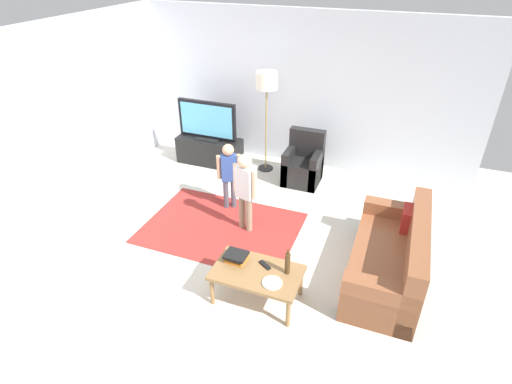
{
  "coord_description": "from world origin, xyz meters",
  "views": [
    {
      "loc": [
        1.71,
        -3.86,
        3.54
      ],
      "look_at": [
        0.0,
        0.6,
        0.65
      ],
      "focal_mm": 28.67,
      "sensor_mm": 36.0,
      "label": 1
    }
  ],
  "objects": [
    {
      "name": "plate",
      "position": [
        0.71,
        -0.76,
        0.43
      ],
      "size": [
        0.22,
        0.22,
        0.02
      ],
      "color": "white",
      "rests_on": "coffee_table"
    },
    {
      "name": "wall_back",
      "position": [
        0.0,
        3.0,
        1.35
      ],
      "size": [
        6.0,
        0.12,
        2.7
      ],
      "primitive_type": "cube",
      "color": "silver",
      "rests_on": "ground"
    },
    {
      "name": "tv_stand",
      "position": [
        -1.58,
        2.3,
        0.24
      ],
      "size": [
        1.2,
        0.44,
        0.5
      ],
      "color": "black",
      "rests_on": "ground"
    },
    {
      "name": "coffee_table",
      "position": [
        0.49,
        -0.64,
        0.37
      ],
      "size": [
        1.0,
        0.6,
        0.42
      ],
      "color": "olive",
      "rests_on": "ground"
    },
    {
      "name": "child_center",
      "position": [
        -0.16,
        0.59,
        0.72
      ],
      "size": [
        0.39,
        0.21,
        1.2
      ],
      "color": "gray",
      "rests_on": "ground"
    },
    {
      "name": "couch",
      "position": [
        1.9,
        0.26,
        0.29
      ],
      "size": [
        0.8,
        1.8,
        0.86
      ],
      "color": "brown",
      "rests_on": "ground"
    },
    {
      "name": "tv",
      "position": [
        -1.58,
        2.28,
        0.85
      ],
      "size": [
        1.1,
        0.28,
        0.71
      ],
      "color": "black",
      "rests_on": "tv_stand"
    },
    {
      "name": "armchair",
      "position": [
        0.24,
        2.26,
        0.3
      ],
      "size": [
        0.6,
        0.6,
        0.9
      ],
      "color": "black",
      "rests_on": "ground"
    },
    {
      "name": "bottle",
      "position": [
        0.81,
        -0.54,
        0.56
      ],
      "size": [
        0.06,
        0.06,
        0.33
      ],
      "color": "#4C3319",
      "rests_on": "coffee_table"
    },
    {
      "name": "ground",
      "position": [
        0.0,
        0.0,
        0.0
      ],
      "size": [
        7.8,
        7.8,
        0.0
      ],
      "primitive_type": "plane",
      "color": "beige"
    },
    {
      "name": "area_rug",
      "position": [
        -0.5,
        0.48,
        0.0
      ],
      "size": [
        2.2,
        1.6,
        0.01
      ],
      "primitive_type": "cube",
      "color": "#9E2D28",
      "rests_on": "ground"
    },
    {
      "name": "child_near_tv",
      "position": [
        -0.6,
        1.04,
        0.65
      ],
      "size": [
        0.32,
        0.22,
        1.08
      ],
      "color": "#4C4C59",
      "rests_on": "ground"
    },
    {
      "name": "tv_remote",
      "position": [
        0.54,
        -0.52,
        0.43
      ],
      "size": [
        0.17,
        0.13,
        0.02
      ],
      "primitive_type": "cube",
      "rotation": [
        0.0,
        0.0,
        -0.57
      ],
      "color": "black",
      "rests_on": "coffee_table"
    },
    {
      "name": "floor_lamp",
      "position": [
        -0.52,
        2.45,
        1.54
      ],
      "size": [
        0.36,
        0.36,
        1.78
      ],
      "color": "#262626",
      "rests_on": "ground"
    },
    {
      "name": "wall_left",
      "position": [
        -3.0,
        0.0,
        1.35
      ],
      "size": [
        0.12,
        6.0,
        2.7
      ],
      "primitive_type": "cube",
      "color": "silver",
      "rests_on": "ground"
    },
    {
      "name": "book_stack",
      "position": [
        0.19,
        -0.55,
        0.47
      ],
      "size": [
        0.27,
        0.23,
        0.1
      ],
      "color": "orange",
      "rests_on": "coffee_table"
    }
  ]
}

